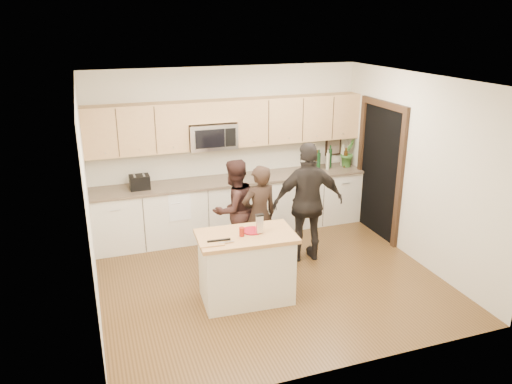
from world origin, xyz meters
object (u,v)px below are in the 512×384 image
object	(u,v)px
woman_right	(308,203)
woman_left	(259,215)
toaster	(140,182)
woman_center	(234,209)
island	(246,267)

from	to	relation	value
woman_right	woman_left	bearing A→B (deg)	-0.61
toaster	woman_left	size ratio (longest dim) A/B	0.20
woman_center	woman_right	distance (m)	1.08
woman_center	island	bearing A→B (deg)	57.64
woman_left	island	bearing A→B (deg)	53.15
woman_center	woman_right	world-z (taller)	woman_right
woman_right	island	bearing A→B (deg)	41.07
toaster	woman_left	distance (m)	1.94
toaster	woman_left	xyz separation A→B (m)	(1.52, -1.17, -0.30)
toaster	woman_left	world-z (taller)	woman_left
woman_left	woman_right	distance (m)	0.73
island	woman_center	size ratio (longest dim) A/B	0.82
island	woman_right	xyz separation A→B (m)	(1.20, 0.80, 0.43)
toaster	woman_center	world-z (taller)	woman_center
toaster	woman_center	xyz separation A→B (m)	(1.25, -0.85, -0.29)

